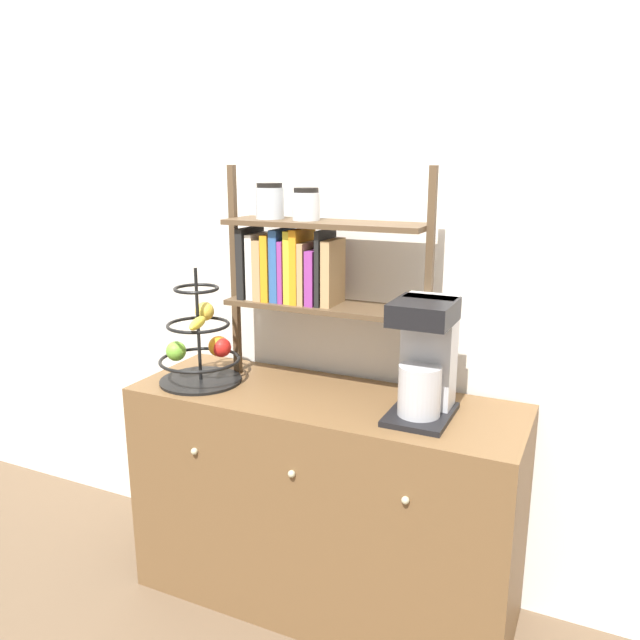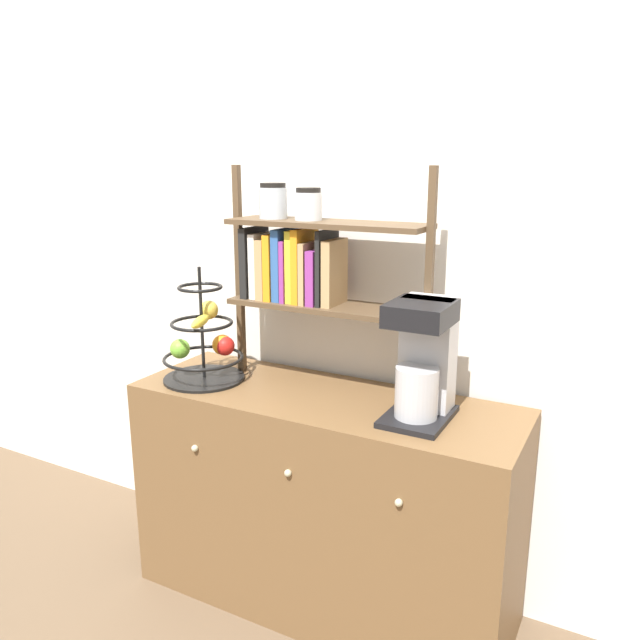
% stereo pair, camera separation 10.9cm
% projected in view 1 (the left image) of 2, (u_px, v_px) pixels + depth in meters
% --- Properties ---
extents(ground_plane, '(12.00, 12.00, 0.00)m').
position_uv_depth(ground_plane, '(294.00, 639.00, 2.13)').
color(ground_plane, brown).
extents(wall_back, '(7.00, 0.05, 2.60)m').
position_uv_depth(wall_back, '(356.00, 242.00, 2.25)').
color(wall_back, silver).
rests_on(wall_back, ground_plane).
extents(sideboard, '(1.36, 0.48, 0.80)m').
position_uv_depth(sideboard, '(323.00, 501.00, 2.23)').
color(sideboard, brown).
rests_on(sideboard, ground_plane).
extents(coffee_maker, '(0.19, 0.26, 0.38)m').
position_uv_depth(coffee_maker, '(425.00, 357.00, 1.94)').
color(coffee_maker, black).
rests_on(coffee_maker, sideboard).
extents(fruit_stand, '(0.30, 0.30, 0.42)m').
position_uv_depth(fruit_stand, '(202.00, 346.00, 2.25)').
color(fruit_stand, black).
rests_on(fruit_stand, sideboard).
extents(shelf_hutch, '(0.75, 0.20, 0.77)m').
position_uv_depth(shelf_hutch, '(300.00, 261.00, 2.17)').
color(shelf_hutch, brown).
rests_on(shelf_hutch, sideboard).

